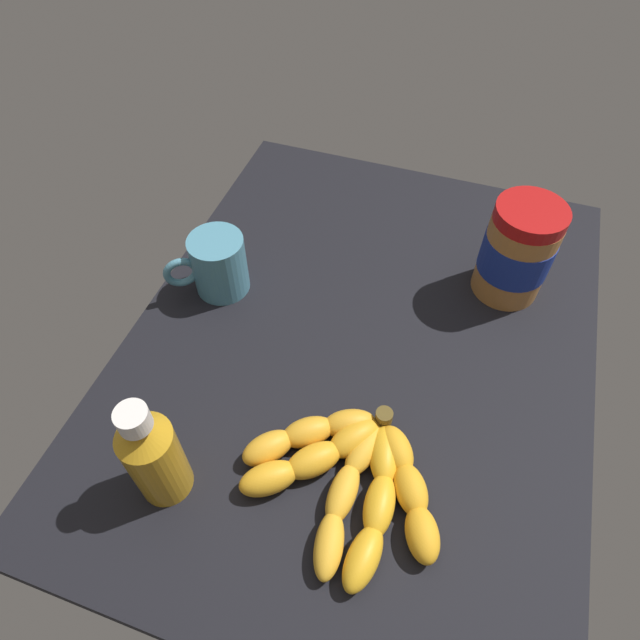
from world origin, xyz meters
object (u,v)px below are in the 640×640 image
object	(u,v)px
honey_bottle	(153,455)
coffee_mug	(218,265)
peanut_butter_jar	(517,251)
banana_bunch	(349,474)

from	to	relation	value
honey_bottle	coffee_mug	bearing A→B (deg)	-166.57
peanut_butter_jar	coffee_mug	world-z (taller)	peanut_butter_jar
peanut_butter_jar	honey_bottle	size ratio (longest dim) A/B	0.92
coffee_mug	peanut_butter_jar	bearing A→B (deg)	108.59
honey_bottle	coffee_mug	xyz separation A→B (cm)	(-28.23, -6.74, -2.59)
honey_bottle	coffee_mug	world-z (taller)	honey_bottle
peanut_butter_jar	honey_bottle	distance (cm)	51.57
peanut_butter_jar	coffee_mug	xyz separation A→B (cm)	(12.78, -38.01, -2.61)
banana_bunch	coffee_mug	size ratio (longest dim) A/B	2.44
banana_bunch	coffee_mug	bearing A→B (deg)	-130.41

